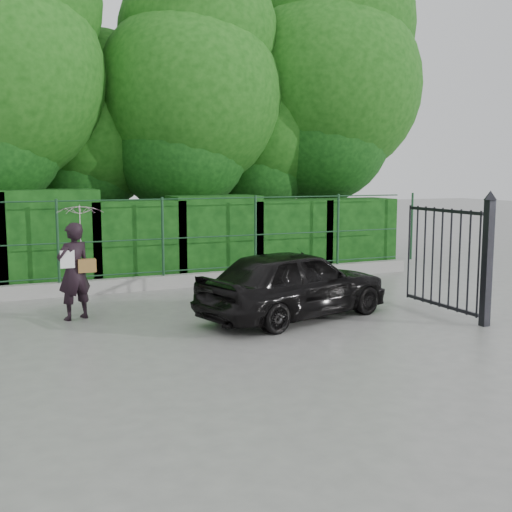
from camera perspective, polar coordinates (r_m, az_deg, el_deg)
name	(u,v)px	position (r m, az deg, el deg)	size (l,w,h in m)	color
ground	(213,336)	(10.60, -3.84, -7.15)	(80.00, 80.00, 0.00)	gray
kerb	(147,283)	(14.79, -9.71, -2.41)	(14.00, 0.25, 0.30)	#9E9E99
fence	(155,237)	(14.70, -8.96, 1.68)	(14.13, 0.06, 1.80)	#193E23
hedge	(129,240)	(15.59, -11.25, 1.37)	(14.20, 1.20, 2.27)	black
trees	(155,99)	(18.08, -8.94, 13.64)	(17.10, 6.15, 8.08)	black
gate	(468,255)	(12.10, 18.34, 0.06)	(0.22, 2.33, 2.36)	black
woman	(77,247)	(12.03, -15.59, 0.76)	(0.95, 0.86, 2.10)	black
car	(294,283)	(11.77, 3.44, -2.41)	(1.54, 3.82, 1.30)	black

